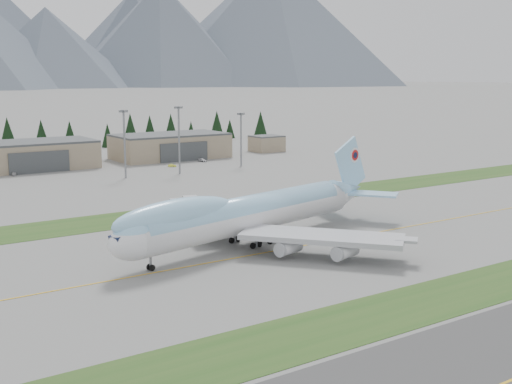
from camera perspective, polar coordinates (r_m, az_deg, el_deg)
ground at (r=134.96m, az=3.36°, el=-4.95°), size 7000.00×7000.00×0.00m
grass_strip_near at (r=108.44m, az=15.67°, el=-9.16°), size 400.00×14.00×0.08m
grass_strip_far at (r=172.03m, az=-5.68°, el=-1.67°), size 400.00×18.00×0.08m
taxiway_line_main at (r=134.96m, az=3.36°, el=-4.95°), size 400.00×0.40×0.02m
boeing_747_freighter at (r=135.59m, az=-0.73°, el=-1.90°), size 78.67×66.04×20.65m
hangar_center at (r=263.37m, az=-19.45°, el=3.11°), size 48.00×26.60×10.80m
hangar_right at (r=283.88m, az=-7.63°, el=4.08°), size 48.00×26.60×10.80m
control_shed at (r=307.53m, az=0.95°, el=4.34°), size 14.00×12.00×7.60m
floodlight_masts at (r=221.53m, az=-18.53°, el=4.82°), size 158.95×10.05×24.92m
service_vehicle_a at (r=247.99m, az=-20.71°, el=1.37°), size 2.48×4.10×1.31m
service_vehicle_b at (r=256.94m, az=-7.46°, el=2.24°), size 3.44×2.54×1.08m
service_vehicle_c at (r=271.12m, az=-4.79°, el=2.70°), size 2.57×4.81×1.32m
conifer_belt at (r=327.90m, az=-18.81°, el=4.82°), size 272.11×15.94×16.79m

